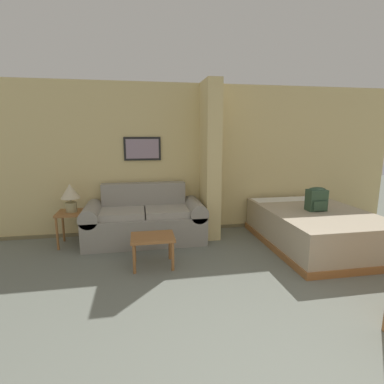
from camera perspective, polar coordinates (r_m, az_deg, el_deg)
wall_back at (r=5.45m, az=2.43°, el=6.24°), size 7.33×0.16×2.60m
wall_partition_pillar at (r=5.08m, az=3.47°, el=5.93°), size 0.24×0.65×2.60m
couch at (r=5.02m, az=-8.92°, el=-5.40°), size 1.96×0.84×0.93m
coffee_table at (r=4.06m, az=-7.50°, el=-9.13°), size 0.57×0.44×0.42m
side_table at (r=5.10m, az=-21.86°, el=-4.50°), size 0.44×0.44×0.55m
table_lamp at (r=5.02m, az=-22.17°, el=-0.36°), size 0.29×0.29×0.44m
bed at (r=5.16m, az=22.26°, el=-6.23°), size 1.53×2.14×0.58m
backpack at (r=5.01m, az=22.65°, el=-1.16°), size 0.29×0.21×0.37m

